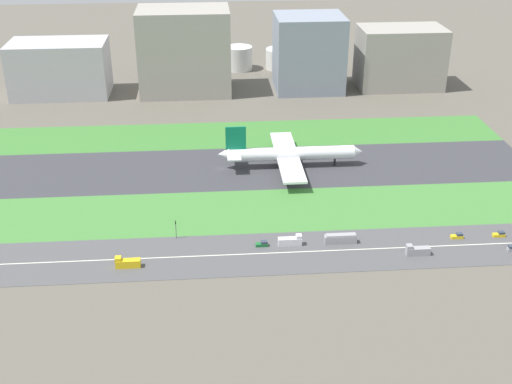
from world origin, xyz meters
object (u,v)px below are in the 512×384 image
car_2 (458,236)px  fuel_tank_east (322,58)px  truck_1 (291,241)px  airliner (288,154)px  traffic_light (176,228)px  truck_2 (127,263)px  car_1 (262,244)px  cargo_warehouse (400,57)px  truck_0 (417,251)px  terminal_building (60,69)px  hangar_building (185,51)px  fuel_tank_west (239,58)px  office_tower (309,53)px  bus_0 (341,239)px  fuel_tank_centre (281,59)px  car_0 (499,234)px

car_2 → fuel_tank_east: fuel_tank_east is taller
truck_1 → fuel_tank_east: 232.43m
airliner → traffic_light: airliner is taller
car_2 → traffic_light: (-102.20, 7.99, 3.37)m
car_2 → fuel_tank_east: 227.35m
truck_2 → car_1: bearing=-167.9°
truck_2 → cargo_warehouse: cargo_warehouse is taller
truck_0 → traffic_light: traffic_light is taller
truck_1 → truck_0: 44.31m
cargo_warehouse → truck_0: bearing=-103.4°
car_2 → truck_0: (-18.13, -10.00, 0.75)m
terminal_building → airliner: bearing=-43.6°
airliner → hangar_building: 124.74m
truck_0 → fuel_tank_west: size_ratio=0.47×
truck_1 → truck_2: bearing=-170.0°
hangar_building → fuel_tank_east: size_ratio=2.73×
office_tower → fuel_tank_west: 61.40m
car_2 → fuel_tank_east: size_ratio=0.23×
car_1 → car_2: same height
truck_1 → fuel_tank_east: (49.73, 227.00, 4.43)m
bus_0 → office_tower: (15.23, 182.00, 20.09)m
car_2 → truck_0: bearing=-151.1°
bus_0 → fuel_tank_west: size_ratio=0.65×
cargo_warehouse → fuel_tank_east: bearing=131.0°
airliner → fuel_tank_centre: (14.77, 159.00, 0.32)m
truck_2 → truck_1: bearing=-170.0°
bus_0 → truck_2: size_ratio=1.38×
truck_2 → hangar_building: 194.08m
truck_0 → fuel_tank_east: 237.13m
traffic_light → fuel_tank_west: 221.80m
car_1 → hangar_building: 185.91m
cargo_warehouse → fuel_tank_west: size_ratio=2.82×
car_0 → cargo_warehouse: 183.17m
office_tower → fuel_tank_centre: size_ratio=2.17×
truck_2 → fuel_tank_east: fuel_tank_east is taller
car_1 → car_0: bearing=0.0°
bus_0 → terminal_building: size_ratio=0.21×
truck_1 → fuel_tank_centre: size_ratio=0.42×
car_2 → office_tower: office_tower is taller
bus_0 → truck_0: truck_0 is taller
car_0 → fuel_tank_west: size_ratio=0.25×
traffic_light → fuel_tank_west: bearing=80.9°
truck_1 → terminal_building: 214.46m
airliner → truck_2: 101.13m
bus_0 → fuel_tank_west: bearing=96.0°
car_1 → fuel_tank_centre: 229.35m
cargo_warehouse → fuel_tank_west: (-94.80, 45.00, -10.36)m
terminal_building → truck_0: bearing=-51.0°
car_2 → truck_1: size_ratio=0.52×
bus_0 → truck_0: 27.03m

